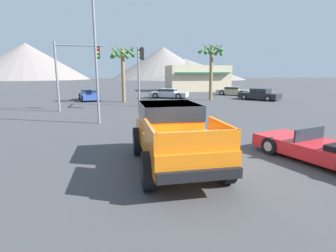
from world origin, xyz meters
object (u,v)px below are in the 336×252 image
(red_convertible_car, at_px, (322,150))
(palm_tree_tall, at_px, (212,57))
(parked_car_blue, at_px, (89,95))
(parked_car_tan, at_px, (233,91))
(traffic_light_main, at_px, (75,63))
(parked_car_dark, at_px, (260,94))
(traffic_light_crosswalk, at_px, (140,65))
(orange_pickup_truck, at_px, (173,130))
(parked_car_silver, at_px, (169,93))
(street_lamp_post, at_px, (95,38))
(palm_tree_short, at_px, (123,59))

(red_convertible_car, xyz_separation_m, palm_tree_tall, (4.09, 20.22, 4.21))
(red_convertible_car, relative_size, parked_car_blue, 1.03)
(parked_car_tan, height_order, traffic_light_main, traffic_light_main)
(parked_car_dark, bearing_deg, traffic_light_crosswalk, 161.29)
(orange_pickup_truck, height_order, parked_car_dark, orange_pickup_truck)
(parked_car_blue, xyz_separation_m, parked_car_dark, (18.32, -3.63, 0.03))
(parked_car_silver, bearing_deg, red_convertible_car, 29.02)
(orange_pickup_truck, relative_size, traffic_light_crosswalk, 1.00)
(parked_car_blue, relative_size, palm_tree_tall, 0.74)
(palm_tree_tall, bearing_deg, red_convertible_car, -101.44)
(parked_car_blue, distance_m, parked_car_dark, 18.68)
(traffic_light_crosswalk, height_order, street_lamp_post, street_lamp_post)
(red_convertible_car, bearing_deg, street_lamp_post, 115.15)
(parked_car_dark, distance_m, palm_tree_short, 15.19)
(parked_car_tan, height_order, street_lamp_post, street_lamp_post)
(parked_car_tan, bearing_deg, parked_car_dark, 36.10)
(orange_pickup_truck, distance_m, parked_car_blue, 22.16)
(red_convertible_car, height_order, parked_car_blue, parked_car_blue)
(red_convertible_car, height_order, palm_tree_short, palm_tree_short)
(traffic_light_main, bearing_deg, parked_car_silver, 44.81)
(traffic_light_main, height_order, palm_tree_short, palm_tree_short)
(palm_tree_tall, bearing_deg, parked_car_blue, 169.12)
(red_convertible_car, bearing_deg, traffic_light_main, 106.95)
(orange_pickup_truck, xyz_separation_m, traffic_light_main, (-4.34, 13.36, 2.53))
(traffic_light_crosswalk, bearing_deg, parked_car_dark, 105.48)
(red_convertible_car, relative_size, traffic_light_main, 0.90)
(parked_car_tan, distance_m, street_lamp_post, 24.34)
(traffic_light_crosswalk, xyz_separation_m, street_lamp_post, (-3.22, -6.76, 1.19))
(traffic_light_main, height_order, palm_tree_tall, palm_tree_tall)
(traffic_light_crosswalk, xyz_separation_m, palm_tree_short, (-1.14, 4.60, 0.74))
(traffic_light_crosswalk, bearing_deg, red_convertible_car, 15.29)
(parked_car_blue, xyz_separation_m, traffic_light_crosswalk, (4.75, -7.39, 2.96))
(palm_tree_tall, bearing_deg, traffic_light_main, -156.00)
(palm_tree_short, bearing_deg, orange_pickup_truck, -88.49)
(red_convertible_car, xyz_separation_m, parked_car_dark, (9.38, 19.09, 0.23))
(street_lamp_post, bearing_deg, palm_tree_short, 79.61)
(red_convertible_car, distance_m, parked_car_dark, 21.27)
(parked_car_silver, relative_size, palm_tree_short, 0.84)
(palm_tree_short, bearing_deg, street_lamp_post, -100.39)
(orange_pickup_truck, relative_size, parked_car_tan, 1.14)
(orange_pickup_truck, xyz_separation_m, traffic_light_crosswalk, (0.64, 14.38, 2.47))
(red_convertible_car, xyz_separation_m, traffic_light_crosswalk, (-4.19, 15.33, 3.16))
(orange_pickup_truck, height_order, parked_car_silver, orange_pickup_truck)
(parked_car_silver, bearing_deg, parked_car_dark, 93.83)
(parked_car_blue, height_order, traffic_light_crosswalk, traffic_light_crosswalk)
(orange_pickup_truck, xyz_separation_m, street_lamp_post, (-2.58, 7.62, 3.66))
(parked_car_silver, bearing_deg, palm_tree_short, -27.35)
(palm_tree_short, bearing_deg, palm_tree_tall, 1.74)
(traffic_light_main, relative_size, street_lamp_post, 0.65)
(parked_car_silver, height_order, palm_tree_tall, palm_tree_tall)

